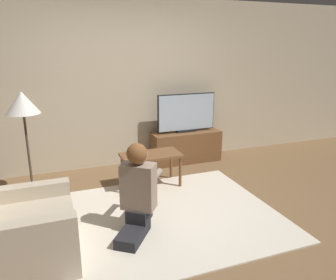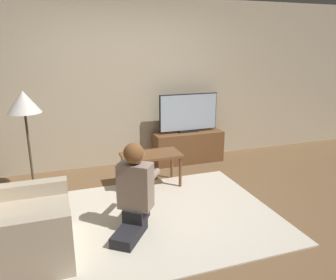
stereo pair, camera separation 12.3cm
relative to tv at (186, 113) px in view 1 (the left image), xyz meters
The scene contains 10 objects.
ground_plane 2.07m from the tv, 119.40° to the right, with size 10.00×10.00×0.00m, color brown.
wall_back 1.08m from the tv, 163.61° to the left, with size 10.00×0.06×2.60m.
rug 2.07m from the tv, 119.40° to the right, with size 2.44×2.07×0.02m.
tv_stand 0.58m from the tv, 90.00° to the right, with size 1.15×0.39×0.51m.
tv is the anchor object (origin of this frame).
coffee_table 1.24m from the tv, 137.89° to the right, with size 0.80×0.43×0.47m.
floor_lamp 2.47m from the tv, 168.10° to the right, with size 0.41×0.41×1.36m.
armchair 3.20m from the tv, 141.85° to the right, with size 0.90×0.89×0.92m.
person_kneeling 2.30m from the tv, 126.18° to the right, with size 0.69×0.81×0.95m.
remote 1.41m from the tv, 140.54° to the right, with size 0.04×0.15×0.02m.
Camera 1 is at (-1.20, -3.14, 1.89)m, focal length 35.00 mm.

